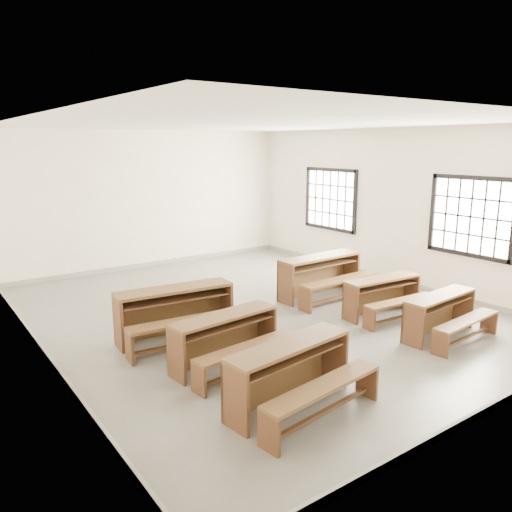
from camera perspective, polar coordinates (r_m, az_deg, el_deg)
room at (r=8.41m, az=0.50°, el=7.71°), size 8.50×8.50×3.20m
desk_set_0 at (r=5.66m, az=4.18°, el=-12.94°), size 1.70×1.03×0.73m
desk_set_1 at (r=6.63m, az=-3.36°, el=-9.16°), size 1.61×0.95×0.69m
desk_set_2 at (r=7.56m, az=-9.09°, el=-6.08°), size 1.83×1.08×0.79m
desk_set_3 at (r=8.10m, az=20.51°, el=-6.06°), size 1.49×0.85×0.65m
desk_set_4 at (r=8.78m, az=14.43°, el=-4.21°), size 1.51×0.87×0.66m
desk_set_5 at (r=9.60m, az=7.53°, el=-1.97°), size 1.79×0.96×0.79m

